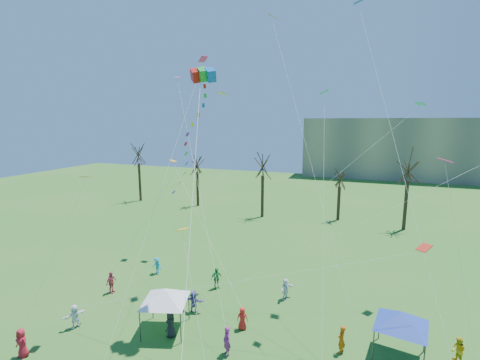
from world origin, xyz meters
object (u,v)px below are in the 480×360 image
(canopy_tent_white, at_px, (165,295))
(canopy_tent_blue, at_px, (402,319))
(big_box_kite, at_px, (194,142))
(distant_building, at_px, (429,149))

(canopy_tent_white, xyz_separation_m, canopy_tent_blue, (14.73, 2.45, -0.04))
(big_box_kite, distance_m, canopy_tent_blue, 16.53)
(big_box_kite, xyz_separation_m, canopy_tent_white, (-1.84, -1.16, -10.23))
(big_box_kite, bearing_deg, distant_building, 70.80)
(distant_building, xyz_separation_m, canopy_tent_white, (-27.84, -75.82, -4.91))
(distant_building, height_order, big_box_kite, big_box_kite)
(big_box_kite, relative_size, canopy_tent_white, 5.03)
(distant_building, height_order, canopy_tent_white, distant_building)
(big_box_kite, distance_m, canopy_tent_white, 10.46)
(distant_building, relative_size, big_box_kite, 3.06)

